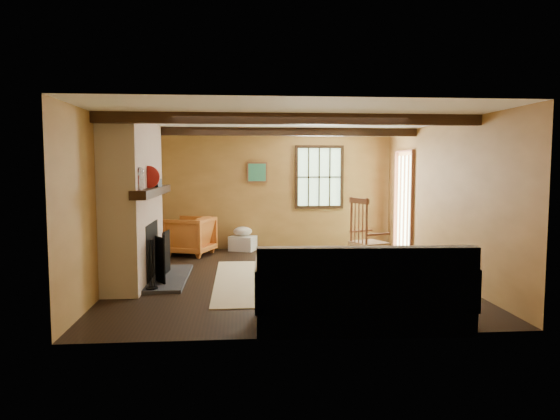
{
  "coord_description": "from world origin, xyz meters",
  "views": [
    {
      "loc": [
        -0.68,
        -7.62,
        1.72
      ],
      "look_at": [
        -0.02,
        0.4,
        1.02
      ],
      "focal_mm": 32.0,
      "sensor_mm": 36.0,
      "label": 1
    }
  ],
  "objects": [
    {
      "name": "laundry_basket",
      "position": [
        -0.61,
        2.55,
        0.15
      ],
      "size": [
        0.61,
        0.54,
        0.3
      ],
      "primitive_type": "cube",
      "rotation": [
        0.0,
        0.0,
        -0.39
      ],
      "color": "silver",
      "rests_on": "ground"
    },
    {
      "name": "rocking_chair",
      "position": [
        1.39,
        0.25,
        0.52
      ],
      "size": [
        1.0,
        0.76,
        1.23
      ],
      "rotation": [
        0.0,
        0.0,
        1.95
      ],
      "color": "tan",
      "rests_on": "ground"
    },
    {
      "name": "ground",
      "position": [
        0.0,
        0.0,
        0.0
      ],
      "size": [
        5.5,
        5.5,
        0.0
      ],
      "primitive_type": "plane",
      "color": "black",
      "rests_on": "ground"
    },
    {
      "name": "sofa",
      "position": [
        0.63,
        -2.41,
        0.33
      ],
      "size": [
        2.32,
        1.13,
        0.92
      ],
      "rotation": [
        0.0,
        0.0,
        -0.05
      ],
      "color": "beige",
      "rests_on": "ground"
    },
    {
      "name": "basket_pillow",
      "position": [
        -0.61,
        2.55,
        0.4
      ],
      "size": [
        0.47,
        0.43,
        0.19
      ],
      "primitive_type": "ellipsoid",
      "rotation": [
        0.0,
        0.0,
        -0.42
      ],
      "color": "beige",
      "rests_on": "laundry_basket"
    },
    {
      "name": "fireplace",
      "position": [
        -2.23,
        -0.0,
        1.1
      ],
      "size": [
        1.02,
        2.3,
        2.4
      ],
      "color": "#9A593B",
      "rests_on": "ground"
    },
    {
      "name": "room_envelope",
      "position": [
        0.22,
        0.26,
        1.63
      ],
      "size": [
        5.02,
        5.52,
        2.44
      ],
      "color": "#AD7D3D",
      "rests_on": "ground"
    },
    {
      "name": "firewood_pile",
      "position": [
        -2.1,
        2.6,
        0.13
      ],
      "size": [
        0.73,
        0.13,
        0.27
      ],
      "color": "brown",
      "rests_on": "ground"
    },
    {
      "name": "rug",
      "position": [
        0.2,
        -0.2,
        0.0
      ],
      "size": [
        2.5,
        3.0,
        0.01
      ],
      "primitive_type": "cube",
      "color": "#C9B686",
      "rests_on": "ground"
    },
    {
      "name": "armchair",
      "position": [
        -1.64,
        2.12,
        0.38
      ],
      "size": [
        1.06,
        1.05,
        0.75
      ],
      "primitive_type": "imported",
      "rotation": [
        0.0,
        0.0,
        -1.94
      ],
      "color": "#BF6026",
      "rests_on": "ground"
    }
  ]
}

